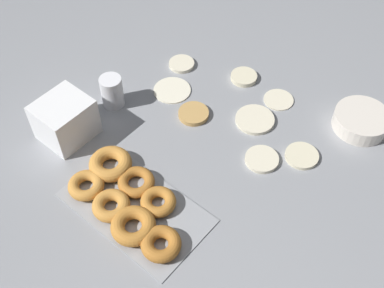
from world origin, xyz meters
The scene contains 13 objects.
ground_plane centered at (0.00, 0.00, 0.00)m, with size 3.00×3.00×0.00m, color gray.
pancake_0 centered at (0.07, 0.11, 0.01)m, with size 0.11×0.11×0.01m, color beige.
pancake_1 centered at (-0.20, 0.05, 0.00)m, with size 0.12×0.12×0.01m, color silver.
pancake_2 centered at (0.24, 0.08, 0.01)m, with size 0.09×0.09×0.01m, color beige.
pancake_3 centered at (-0.06, 0.23, 0.01)m, with size 0.08×0.08×0.02m, color beige.
pancake_4 centered at (0.17, 0.00, 0.01)m, with size 0.09×0.09×0.01m, color beige.
pancake_5 centered at (-0.08, 0.01, 0.01)m, with size 0.09×0.09×0.01m, color tan.
pancake_6 centered at (-0.26, 0.15, 0.01)m, with size 0.08×0.08×0.01m, color beige.
pancake_7 centered at (0.07, 0.22, 0.00)m, with size 0.09×0.09×0.01m, color beige.
donut_tray centered at (-0.01, -0.34, 0.02)m, with size 0.38×0.22×0.04m.
batter_bowl centered at (0.31, 0.29, 0.02)m, with size 0.16×0.16×0.05m.
container_stack centered at (-0.31, -0.28, 0.06)m, with size 0.13×0.14×0.12m.
paper_cup centered at (-0.30, -0.11, 0.05)m, with size 0.07×0.07×0.10m.
Camera 1 is at (0.54, -0.74, 1.05)m, focal length 45.00 mm.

